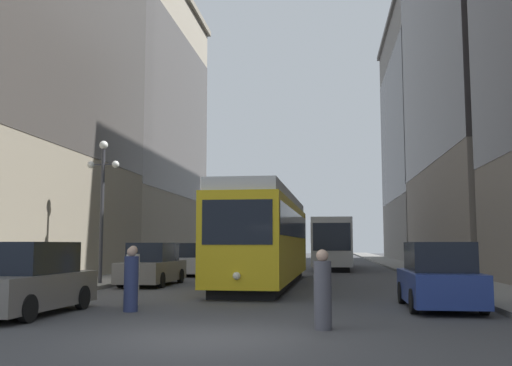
{
  "coord_description": "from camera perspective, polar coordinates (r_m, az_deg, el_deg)",
  "views": [
    {
      "loc": [
        2.27,
        -10.84,
        1.77
      ],
      "look_at": [
        -0.12,
        8.31,
        3.82
      ],
      "focal_mm": 40.4,
      "sensor_mm": 36.0,
      "label": 1
    }
  ],
  "objects": [
    {
      "name": "sidewalk_right",
      "position": [
        51.19,
        13.66,
        -7.78
      ],
      "size": [
        2.83,
        120.0,
        0.15
      ],
      "primitive_type": "cube",
      "color": "gray",
      "rests_on": "ground"
    },
    {
      "name": "parked_car_left_near",
      "position": [
        25.53,
        -10.19,
        -8.03
      ],
      "size": [
        1.91,
        4.88,
        1.82
      ],
      "rotation": [
        0.0,
        0.0,
        -0.0
      ],
      "color": "black",
      "rests_on": "ground"
    },
    {
      "name": "parked_car_left_mid",
      "position": [
        33.16,
        -6.1,
        -7.62
      ],
      "size": [
        1.91,
        4.66,
        1.82
      ],
      "rotation": [
        0.0,
        0.0,
        0.01
      ],
      "color": "black",
      "rests_on": "ground"
    },
    {
      "name": "pedestrian_crossing_near",
      "position": [
        12.29,
        6.61,
        -10.67
      ],
      "size": [
        0.37,
        0.37,
        1.66
      ],
      "rotation": [
        0.0,
        0.0,
        0.45
      ],
      "color": "#4C4C56",
      "rests_on": "ground"
    },
    {
      "name": "streetcar",
      "position": [
        25.19,
        1.05,
        -5.3
      ],
      "size": [
        2.86,
        15.15,
        3.89
      ],
      "rotation": [
        0.0,
        0.0,
        -0.02
      ],
      "color": "black",
      "rests_on": "ground"
    },
    {
      "name": "pedestrian_crossing_far",
      "position": [
        17.35,
        -12.12,
        -9.12
      ],
      "size": [
        0.38,
        0.38,
        1.72
      ],
      "rotation": [
        0.0,
        0.0,
        0.85
      ],
      "color": "beige",
      "rests_on": "ground"
    },
    {
      "name": "parked_car_right_far",
      "position": [
        16.78,
        17.64,
        -8.94
      ],
      "size": [
        1.92,
        4.22,
        1.82
      ],
      "rotation": [
        0.0,
        0.0,
        3.13
      ],
      "color": "black",
      "rests_on": "ground"
    },
    {
      "name": "building_right_midblock",
      "position": [
        67.59,
        19.73,
        4.52
      ],
      "size": [
        15.98,
        23.37,
        26.7
      ],
      "color": "slate",
      "rests_on": "ground"
    },
    {
      "name": "parked_car_left_far",
      "position": [
        15.81,
        -21.71,
        -8.99
      ],
      "size": [
        1.98,
        4.49,
        1.82
      ],
      "rotation": [
        0.0,
        0.0,
        -0.03
      ],
      "color": "black",
      "rests_on": "ground"
    },
    {
      "name": "building_left_midblock",
      "position": [
        49.24,
        -14.25,
        5.9
      ],
      "size": [
        12.73,
        19.86,
        22.94
      ],
      "color": "#B2A893",
      "rests_on": "ground"
    },
    {
      "name": "transit_bus",
      "position": [
        42.05,
        7.39,
        -5.76
      ],
      "size": [
        2.68,
        12.57,
        3.45
      ],
      "rotation": [
        0.0,
        0.0,
        0.01
      ],
      "color": "black",
      "rests_on": "ground"
    },
    {
      "name": "sidewalk_left",
      "position": [
        51.89,
        -4.34,
        -7.91
      ],
      "size": [
        2.83,
        120.0,
        0.15
      ],
      "primitive_type": "cube",
      "color": "gray",
      "rests_on": "ground"
    },
    {
      "name": "pedestrian_on_sidewalk",
      "position": [
        15.73,
        -12.26,
        -9.5
      ],
      "size": [
        0.38,
        0.38,
        1.69
      ],
      "rotation": [
        0.0,
        0.0,
        4.85
      ],
      "color": "navy",
      "rests_on": "ground"
    },
    {
      "name": "lamp_post_left_near",
      "position": [
        25.18,
        -14.96,
        -0.65
      ],
      "size": [
        1.41,
        0.36,
        6.0
      ],
      "color": "#333338",
      "rests_on": "sidewalk_left"
    },
    {
      "name": "ground_plane",
      "position": [
        11.21,
        -4.83,
        -15.11
      ],
      "size": [
        200.0,
        200.0,
        0.0
      ],
      "primitive_type": "plane",
      "color": "#424244"
    }
  ]
}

